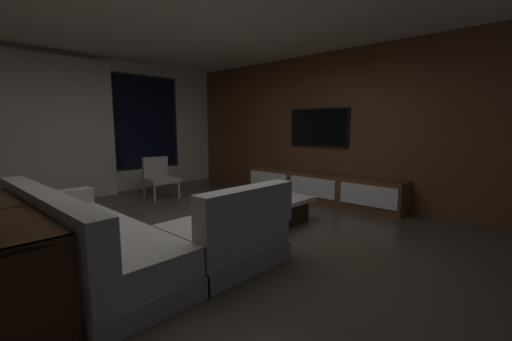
{
  "coord_description": "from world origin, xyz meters",
  "views": [
    {
      "loc": [
        -2.33,
        -3.09,
        1.38
      ],
      "look_at": [
        1.56,
        0.55,
        0.65
      ],
      "focal_mm": 22.85,
      "sensor_mm": 36.0,
      "label": 1
    }
  ],
  "objects_px": {
    "book_stack_on_coffee_table": "(252,195)",
    "media_console": "(321,188)",
    "coffee_table": "(260,209)",
    "mounted_tv": "(318,127)",
    "console_table_behind_couch": "(4,250)",
    "accent_chair_near_window": "(159,175)",
    "sectional_couch": "(126,240)"
  },
  "relations": [
    {
      "from": "media_console",
      "to": "console_table_behind_couch",
      "type": "distance_m",
      "value": 4.67
    },
    {
      "from": "book_stack_on_coffee_table",
      "to": "mounted_tv",
      "type": "bearing_deg",
      "value": 5.1
    },
    {
      "from": "book_stack_on_coffee_table",
      "to": "console_table_behind_couch",
      "type": "height_order",
      "value": "console_table_behind_couch"
    },
    {
      "from": "sectional_couch",
      "to": "console_table_behind_couch",
      "type": "height_order",
      "value": "sectional_couch"
    },
    {
      "from": "book_stack_on_coffee_table",
      "to": "media_console",
      "type": "bearing_deg",
      "value": -0.65
    },
    {
      "from": "book_stack_on_coffee_table",
      "to": "media_console",
      "type": "relative_size",
      "value": 0.08
    },
    {
      "from": "accent_chair_near_window",
      "to": "mounted_tv",
      "type": "relative_size",
      "value": 0.64
    },
    {
      "from": "coffee_table",
      "to": "mounted_tv",
      "type": "distance_m",
      "value": 2.22
    },
    {
      "from": "book_stack_on_coffee_table",
      "to": "accent_chair_near_window",
      "type": "height_order",
      "value": "accent_chair_near_window"
    },
    {
      "from": "sectional_couch",
      "to": "console_table_behind_couch",
      "type": "bearing_deg",
      "value": 171.83
    },
    {
      "from": "accent_chair_near_window",
      "to": "console_table_behind_couch",
      "type": "distance_m",
      "value": 3.75
    },
    {
      "from": "sectional_couch",
      "to": "book_stack_on_coffee_table",
      "type": "relative_size",
      "value": 9.88
    },
    {
      "from": "media_console",
      "to": "coffee_table",
      "type": "bearing_deg",
      "value": -178.5
    },
    {
      "from": "mounted_tv",
      "to": "book_stack_on_coffee_table",
      "type": "bearing_deg",
      "value": -174.9
    },
    {
      "from": "media_console",
      "to": "console_table_behind_couch",
      "type": "bearing_deg",
      "value": -179.6
    },
    {
      "from": "book_stack_on_coffee_table",
      "to": "mounted_tv",
      "type": "distance_m",
      "value": 2.21
    },
    {
      "from": "media_console",
      "to": "mounted_tv",
      "type": "height_order",
      "value": "mounted_tv"
    },
    {
      "from": "media_console",
      "to": "console_table_behind_couch",
      "type": "height_order",
      "value": "console_table_behind_couch"
    },
    {
      "from": "coffee_table",
      "to": "accent_chair_near_window",
      "type": "xyz_separation_m",
      "value": [
        -0.16,
        2.49,
        0.25
      ]
    },
    {
      "from": "coffee_table",
      "to": "console_table_behind_couch",
      "type": "distance_m",
      "value": 2.98
    },
    {
      "from": "sectional_couch",
      "to": "book_stack_on_coffee_table",
      "type": "distance_m",
      "value": 1.96
    },
    {
      "from": "coffee_table",
      "to": "mounted_tv",
      "type": "height_order",
      "value": "mounted_tv"
    },
    {
      "from": "console_table_behind_couch",
      "to": "media_console",
      "type": "bearing_deg",
      "value": 0.4
    },
    {
      "from": "coffee_table",
      "to": "book_stack_on_coffee_table",
      "type": "height_order",
      "value": "book_stack_on_coffee_table"
    },
    {
      "from": "media_console",
      "to": "mounted_tv",
      "type": "distance_m",
      "value": 1.13
    },
    {
      "from": "accent_chair_near_window",
      "to": "media_console",
      "type": "distance_m",
      "value": 3.08
    },
    {
      "from": "sectional_couch",
      "to": "book_stack_on_coffee_table",
      "type": "bearing_deg",
      "value": 5.39
    },
    {
      "from": "mounted_tv",
      "to": "coffee_table",
      "type": "bearing_deg",
      "value": -172.65
    },
    {
      "from": "media_console",
      "to": "console_table_behind_couch",
      "type": "xyz_separation_m",
      "value": [
        -4.67,
        -0.03,
        0.17
      ]
    },
    {
      "from": "coffee_table",
      "to": "mounted_tv",
      "type": "xyz_separation_m",
      "value": [
        1.88,
        0.24,
        1.16
      ]
    },
    {
      "from": "accent_chair_near_window",
      "to": "mounted_tv",
      "type": "bearing_deg",
      "value": -47.79
    },
    {
      "from": "book_stack_on_coffee_table",
      "to": "accent_chair_near_window",
      "type": "bearing_deg",
      "value": 91.19
    }
  ]
}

